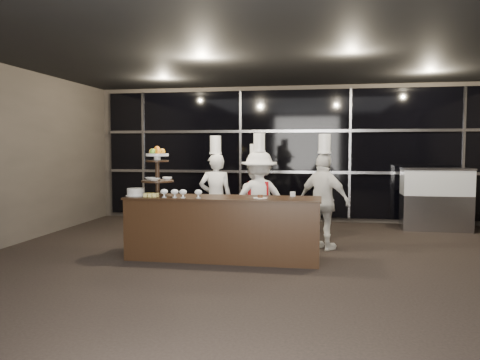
% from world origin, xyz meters
% --- Properties ---
extents(room, '(10.00, 10.00, 10.00)m').
position_xyz_m(room, '(0.00, 0.00, 1.50)').
color(room, black).
rests_on(room, ground).
extents(window_wall, '(8.60, 0.10, 2.80)m').
position_xyz_m(window_wall, '(0.00, 4.94, 1.50)').
color(window_wall, black).
rests_on(window_wall, ground).
extents(buffet_counter, '(2.84, 0.74, 0.92)m').
position_xyz_m(buffet_counter, '(-0.81, 1.20, 0.47)').
color(buffet_counter, black).
rests_on(buffet_counter, ground).
extents(display_stand, '(0.48, 0.48, 0.74)m').
position_xyz_m(display_stand, '(-1.81, 1.20, 1.34)').
color(display_stand, black).
rests_on(display_stand, buffet_counter).
extents(compotes, '(0.62, 0.11, 0.12)m').
position_xyz_m(compotes, '(-1.40, 0.98, 1.00)').
color(compotes, silver).
rests_on(compotes, buffet_counter).
extents(layer_cake, '(0.30, 0.30, 0.11)m').
position_xyz_m(layer_cake, '(-2.14, 1.15, 0.97)').
color(layer_cake, white).
rests_on(layer_cake, buffet_counter).
extents(pastry_squares, '(0.20, 0.13, 0.05)m').
position_xyz_m(pastry_squares, '(-1.85, 1.03, 0.95)').
color(pastry_squares, '#F1DF75').
rests_on(pastry_squares, buffet_counter).
extents(small_plate, '(0.20, 0.20, 0.05)m').
position_xyz_m(small_plate, '(-0.25, 1.10, 0.94)').
color(small_plate, white).
rests_on(small_plate, buffet_counter).
extents(chef_cup, '(0.08, 0.08, 0.07)m').
position_xyz_m(chef_cup, '(0.19, 1.45, 0.96)').
color(chef_cup, white).
rests_on(chef_cup, buffet_counter).
extents(display_case, '(1.32, 0.58, 1.24)m').
position_xyz_m(display_case, '(2.84, 4.30, 0.69)').
color(display_case, '#A5A5AA').
rests_on(display_case, ground).
extents(chef_a, '(0.63, 0.49, 1.84)m').
position_xyz_m(chef_a, '(-1.18, 2.33, 0.80)').
color(chef_a, white).
rests_on(chef_a, ground).
extents(chef_b, '(0.81, 0.71, 1.70)m').
position_xyz_m(chef_b, '(-0.51, 2.44, 0.72)').
color(chef_b, white).
rests_on(chef_b, ground).
extents(chef_c, '(1.12, 0.79, 1.88)m').
position_xyz_m(chef_c, '(-0.42, 2.25, 0.80)').
color(chef_c, white).
rests_on(chef_c, ground).
extents(chef_d, '(0.97, 0.81, 1.86)m').
position_xyz_m(chef_d, '(0.64, 2.12, 0.80)').
color(chef_d, white).
rests_on(chef_d, ground).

